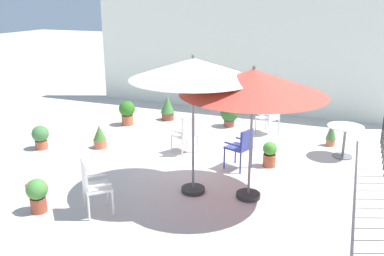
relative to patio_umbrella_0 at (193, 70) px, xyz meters
The scene contains 17 objects.
ground_plane 2.71m from the patio_umbrella_0, 111.78° to the left, with size 60.00×60.00×0.00m, color beige.
villa_facade 6.12m from the patio_umbrella_0, 95.08° to the left, with size 10.38×0.30×4.23m, color white.
patio_umbrella_0 is the anchor object (origin of this frame).
patio_umbrella_1 1.04m from the patio_umbrella_0, ahead, with size 2.49×2.49×2.40m.
cafe_table_0 4.21m from the patio_umbrella_0, 49.06° to the left, with size 0.79×0.79×0.74m.
patio_chair_0 4.31m from the patio_umbrella_0, 80.82° to the left, with size 0.63×0.62×0.92m.
patio_chair_1 2.53m from the patio_umbrella_0, 132.08° to the right, with size 0.63×0.63×0.98m.
patio_chair_2 2.65m from the patio_umbrella_0, 115.69° to the left, with size 0.62×0.63×0.93m.
patio_chair_3 2.29m from the patio_umbrella_0, 68.39° to the left, with size 0.57×0.56×0.89m.
potted_plant_0 3.82m from the patio_umbrella_0, 155.01° to the left, with size 0.31×0.31×0.56m.
potted_plant_1 5.00m from the patio_umbrella_0, 135.30° to the left, with size 0.45×0.45×0.70m.
potted_plant_2 4.71m from the patio_umbrella_0, 169.33° to the left, with size 0.40×0.40×0.57m.
potted_plant_3 4.63m from the patio_umbrella_0, 97.72° to the left, with size 0.50×0.50×0.64m.
potted_plant_4 3.33m from the patio_umbrella_0, 142.13° to the right, with size 0.36×0.37×0.59m.
potted_plant_5 5.16m from the patio_umbrella_0, 120.56° to the left, with size 0.41×0.41×0.71m.
potted_plant_6 4.63m from the patio_umbrella_0, 58.55° to the left, with size 0.25×0.25×0.61m.
potted_plant_7 2.85m from the patio_umbrella_0, 58.48° to the left, with size 0.30×0.30×0.55m.
Camera 1 is at (3.11, -7.86, 3.46)m, focal length 38.75 mm.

